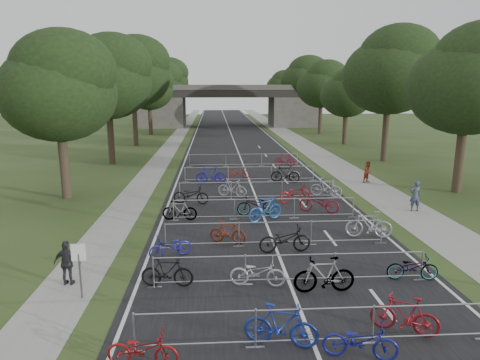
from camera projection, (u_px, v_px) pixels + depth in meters
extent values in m
plane|color=#31431D|center=(314.00, 346.00, 11.13)|extent=(200.00, 200.00, 0.00)
cube|color=black|center=(232.00, 136.00, 59.90)|extent=(11.00, 140.00, 0.01)
cube|color=gray|center=(288.00, 135.00, 60.38)|extent=(3.00, 140.00, 0.01)
cube|color=gray|center=(178.00, 136.00, 59.45)|extent=(2.00, 140.00, 0.01)
cube|color=silver|center=(232.00, 136.00, 59.90)|extent=(0.12, 140.00, 0.00)
cube|color=#47433F|center=(161.00, 112.00, 73.31)|extent=(8.00, 8.00, 5.00)
cube|color=#47433F|center=(294.00, 111.00, 74.70)|extent=(8.00, 8.00, 5.00)
cube|color=black|center=(228.00, 93.00, 73.35)|extent=(30.00, 8.00, 1.20)
cube|color=#47433F|center=(229.00, 88.00, 69.43)|extent=(30.00, 0.40, 0.90)
cube|color=#47433F|center=(227.00, 88.00, 76.84)|extent=(30.00, 0.40, 0.90)
cylinder|color=#4C4C51|center=(80.00, 276.00, 13.48)|extent=(0.06, 0.06, 1.50)
cube|color=white|center=(78.00, 252.00, 13.31)|extent=(0.45, 0.04, 0.55)
cylinder|color=#33261C|center=(64.00, 164.00, 25.60)|extent=(0.56, 0.56, 4.20)
ellipsoid|color=black|center=(58.00, 94.00, 24.72)|extent=(6.72, 6.72, 5.51)
sphere|color=black|center=(64.00, 70.00, 23.99)|extent=(5.38, 5.38, 5.38)
sphere|color=black|center=(54.00, 108.00, 25.36)|extent=(4.37, 4.37, 4.37)
cylinder|color=#33261C|center=(460.00, 158.00, 27.04)|extent=(0.56, 0.56, 4.48)
ellipsoid|color=black|center=(467.00, 87.00, 26.12)|extent=(7.17, 7.17, 5.88)
sphere|color=black|center=(453.00, 101.00, 26.76)|extent=(4.66, 4.66, 4.66)
cylinder|color=#33261C|center=(111.00, 137.00, 37.25)|extent=(0.56, 0.56, 4.72)
ellipsoid|color=black|center=(107.00, 83.00, 36.27)|extent=(7.56, 7.56, 6.20)
sphere|color=black|center=(112.00, 64.00, 35.50)|extent=(6.05, 6.05, 6.05)
sphere|color=black|center=(104.00, 94.00, 36.92)|extent=(4.91, 4.91, 4.91)
cylinder|color=#33261C|center=(385.00, 133.00, 38.68)|extent=(0.56, 0.56, 5.11)
ellipsoid|color=black|center=(389.00, 76.00, 37.62)|extent=(8.18, 8.18, 6.70)
sphere|color=black|center=(400.00, 57.00, 36.83)|extent=(6.54, 6.54, 6.54)
sphere|color=black|center=(381.00, 88.00, 38.30)|extent=(5.31, 5.31, 5.31)
cylinder|color=#33261C|center=(135.00, 123.00, 48.90)|extent=(0.56, 0.56, 5.25)
ellipsoid|color=black|center=(133.00, 77.00, 47.81)|extent=(8.40, 8.40, 6.89)
sphere|color=black|center=(137.00, 61.00, 47.00)|extent=(6.72, 6.72, 6.72)
sphere|color=black|center=(130.00, 86.00, 48.49)|extent=(5.46, 5.46, 5.46)
cylinder|color=#33261C|center=(345.00, 128.00, 50.52)|extent=(0.56, 0.56, 3.85)
ellipsoid|color=black|center=(347.00, 95.00, 49.73)|extent=(6.16, 6.16, 5.05)
sphere|color=black|center=(354.00, 85.00, 49.01)|extent=(4.93, 4.93, 4.93)
sphere|color=black|center=(341.00, 102.00, 50.35)|extent=(4.00, 4.00, 4.00)
cylinder|color=#33261C|center=(150.00, 120.00, 60.71)|extent=(0.56, 0.56, 4.20)
ellipsoid|color=black|center=(149.00, 90.00, 59.84)|extent=(6.72, 6.72, 5.51)
sphere|color=black|center=(152.00, 80.00, 59.11)|extent=(5.38, 5.38, 5.38)
sphere|color=black|center=(146.00, 96.00, 60.48)|extent=(4.37, 4.37, 4.37)
cylinder|color=#33261C|center=(320.00, 118.00, 62.16)|extent=(0.56, 0.56, 4.48)
ellipsoid|color=black|center=(321.00, 87.00, 61.23)|extent=(7.17, 7.17, 5.88)
sphere|color=black|center=(327.00, 77.00, 60.48)|extent=(5.73, 5.73, 5.73)
sphere|color=black|center=(317.00, 94.00, 61.88)|extent=(4.66, 4.66, 4.66)
cylinder|color=#33261C|center=(160.00, 113.00, 72.36)|extent=(0.56, 0.56, 4.72)
ellipsoid|color=black|center=(159.00, 85.00, 71.39)|extent=(7.56, 7.56, 6.20)
sphere|color=black|center=(162.00, 76.00, 70.61)|extent=(6.05, 6.05, 6.05)
sphere|color=black|center=(157.00, 91.00, 72.04)|extent=(4.91, 4.91, 4.91)
cylinder|color=#33261C|center=(303.00, 111.00, 73.80)|extent=(0.56, 0.56, 5.11)
ellipsoid|color=black|center=(304.00, 82.00, 72.74)|extent=(8.18, 8.18, 6.70)
sphere|color=black|center=(309.00, 72.00, 71.95)|extent=(6.54, 6.54, 6.54)
sphere|color=black|center=(301.00, 88.00, 73.42)|extent=(5.31, 5.31, 5.31)
cylinder|color=#33261C|center=(168.00, 108.00, 84.01)|extent=(0.56, 0.56, 5.25)
ellipsoid|color=black|center=(167.00, 81.00, 82.93)|extent=(8.40, 8.40, 6.89)
sphere|color=black|center=(169.00, 72.00, 82.12)|extent=(6.72, 6.72, 6.72)
sphere|color=black|center=(165.00, 87.00, 83.61)|extent=(5.46, 5.46, 5.46)
cylinder|color=#33261C|center=(291.00, 111.00, 85.64)|extent=(0.56, 0.56, 3.85)
ellipsoid|color=black|center=(291.00, 92.00, 84.84)|extent=(6.16, 6.16, 5.05)
sphere|color=black|center=(295.00, 86.00, 84.13)|extent=(4.93, 4.93, 4.93)
sphere|color=black|center=(288.00, 96.00, 85.46)|extent=(4.00, 4.00, 4.00)
cylinder|color=#33261C|center=(173.00, 108.00, 95.83)|extent=(0.56, 0.56, 4.20)
ellipsoid|color=black|center=(173.00, 89.00, 94.96)|extent=(6.72, 6.72, 5.51)
sphere|color=black|center=(175.00, 83.00, 94.23)|extent=(5.38, 5.38, 5.38)
sphere|color=black|center=(171.00, 93.00, 95.60)|extent=(4.37, 4.37, 4.37)
cylinder|color=#33261C|center=(282.00, 107.00, 97.28)|extent=(0.56, 0.56, 4.48)
ellipsoid|color=black|center=(282.00, 87.00, 96.35)|extent=(7.17, 7.17, 5.88)
sphere|color=black|center=(285.00, 81.00, 95.60)|extent=(5.73, 5.73, 5.73)
sphere|color=black|center=(279.00, 91.00, 97.00)|extent=(4.66, 4.66, 4.66)
cylinder|color=#9C9FA3|center=(315.00, 309.00, 10.90)|extent=(9.20, 0.04, 0.04)
cylinder|color=#9C9FA3|center=(314.00, 339.00, 11.09)|extent=(9.20, 0.04, 0.04)
cylinder|color=#9C9FA3|center=(134.00, 333.00, 10.73)|extent=(0.05, 0.05, 1.10)
cube|color=#9C9FA3|center=(135.00, 352.00, 10.84)|extent=(0.50, 0.08, 0.03)
cylinder|color=#9C9FA3|center=(256.00, 329.00, 10.92)|extent=(0.05, 0.05, 1.10)
cube|color=#9C9FA3|center=(255.00, 347.00, 11.03)|extent=(0.50, 0.08, 0.03)
cylinder|color=#9C9FA3|center=(373.00, 325.00, 11.10)|extent=(0.05, 0.05, 1.10)
cube|color=#9C9FA3|center=(372.00, 343.00, 11.21)|extent=(0.50, 0.08, 0.03)
cylinder|color=#9C9FA3|center=(290.00, 255.00, 14.41)|extent=(9.20, 0.04, 0.04)
cylinder|color=#9C9FA3|center=(290.00, 279.00, 14.60)|extent=(9.20, 0.04, 0.04)
cylinder|color=#9C9FA3|center=(154.00, 272.00, 14.24)|extent=(0.05, 0.05, 1.10)
cube|color=#9C9FA3|center=(154.00, 287.00, 14.36)|extent=(0.50, 0.08, 0.03)
cylinder|color=#9C9FA3|center=(245.00, 270.00, 14.43)|extent=(0.05, 0.05, 1.10)
cube|color=#9C9FA3|center=(245.00, 285.00, 14.54)|extent=(0.50, 0.08, 0.03)
cylinder|color=#9C9FA3|center=(334.00, 268.00, 14.61)|extent=(0.05, 0.05, 1.10)
cube|color=#9C9FA3|center=(334.00, 282.00, 14.73)|extent=(0.50, 0.08, 0.03)
cylinder|color=#9C9FA3|center=(422.00, 265.00, 14.80)|extent=(0.05, 0.05, 1.10)
cube|color=#9C9FA3|center=(420.00, 280.00, 14.91)|extent=(0.50, 0.08, 0.03)
cylinder|color=#9C9FA3|center=(275.00, 222.00, 17.93)|extent=(9.20, 0.04, 0.04)
cylinder|color=#9C9FA3|center=(275.00, 242.00, 18.11)|extent=(9.20, 0.04, 0.04)
cylinder|color=#9C9FA3|center=(165.00, 236.00, 17.75)|extent=(0.05, 0.05, 1.10)
cube|color=#9C9FA3|center=(166.00, 248.00, 17.87)|extent=(0.50, 0.08, 0.03)
cylinder|color=#9C9FA3|center=(239.00, 234.00, 17.94)|extent=(0.05, 0.05, 1.10)
cube|color=#9C9FA3|center=(239.00, 246.00, 18.05)|extent=(0.50, 0.08, 0.03)
cylinder|color=#9C9FA3|center=(311.00, 233.00, 18.13)|extent=(0.05, 0.05, 1.10)
cube|color=#9C9FA3|center=(310.00, 245.00, 18.24)|extent=(0.50, 0.08, 0.03)
cylinder|color=#9C9FA3|center=(382.00, 231.00, 18.31)|extent=(0.05, 0.05, 1.10)
cube|color=#9C9FA3|center=(381.00, 243.00, 18.42)|extent=(0.50, 0.08, 0.03)
cylinder|color=#9C9FA3|center=(265.00, 199.00, 21.63)|extent=(9.20, 0.04, 0.04)
cylinder|color=#9C9FA3|center=(264.00, 216.00, 21.82)|extent=(9.20, 0.04, 0.04)
cylinder|color=#9C9FA3|center=(174.00, 210.00, 21.46)|extent=(0.05, 0.05, 1.10)
cube|color=#9C9FA3|center=(174.00, 220.00, 21.57)|extent=(0.50, 0.08, 0.03)
cylinder|color=#9C9FA3|center=(234.00, 209.00, 21.65)|extent=(0.05, 0.05, 1.10)
cube|color=#9C9FA3|center=(234.00, 219.00, 21.76)|extent=(0.50, 0.08, 0.03)
cylinder|color=#9C9FA3|center=(294.00, 208.00, 21.83)|extent=(0.05, 0.05, 1.10)
cube|color=#9C9FA3|center=(294.00, 218.00, 21.95)|extent=(0.50, 0.08, 0.03)
cylinder|color=#9C9FA3|center=(353.00, 207.00, 22.02)|extent=(0.05, 0.05, 1.10)
cube|color=#9C9FA3|center=(353.00, 217.00, 22.13)|extent=(0.50, 0.08, 0.03)
cylinder|color=#9C9FA3|center=(257.00, 182.00, 25.54)|extent=(9.20, 0.04, 0.04)
cylinder|color=#9C9FA3|center=(257.00, 196.00, 25.72)|extent=(9.20, 0.04, 0.04)
cylinder|color=#9C9FA3|center=(180.00, 191.00, 25.36)|extent=(0.05, 0.05, 1.10)
cube|color=#9C9FA3|center=(180.00, 200.00, 25.48)|extent=(0.50, 0.08, 0.03)
cylinder|color=#9C9FA3|center=(231.00, 191.00, 25.55)|extent=(0.05, 0.05, 1.10)
cube|color=#9C9FA3|center=(231.00, 199.00, 25.66)|extent=(0.50, 0.08, 0.03)
cylinder|color=#9C9FA3|center=(282.00, 190.00, 25.73)|extent=(0.05, 0.05, 1.10)
cube|color=#9C9FA3|center=(282.00, 198.00, 25.85)|extent=(0.50, 0.08, 0.03)
cylinder|color=#9C9FA3|center=(332.00, 189.00, 25.92)|extent=(0.05, 0.05, 1.10)
cube|color=#9C9FA3|center=(332.00, 198.00, 26.03)|extent=(0.50, 0.08, 0.03)
cylinder|color=#9C9FA3|center=(250.00, 167.00, 30.41)|extent=(9.20, 0.04, 0.04)
cylinder|color=#9C9FA3|center=(250.00, 179.00, 30.60)|extent=(9.20, 0.04, 0.04)
cylinder|color=#9C9FA3|center=(185.00, 175.00, 30.24)|extent=(0.05, 0.05, 1.10)
cube|color=#9C9FA3|center=(185.00, 182.00, 30.35)|extent=(0.50, 0.08, 0.03)
cylinder|color=#9C9FA3|center=(228.00, 174.00, 30.43)|extent=(0.05, 0.05, 1.10)
cube|color=#9C9FA3|center=(228.00, 181.00, 30.54)|extent=(0.50, 0.08, 0.03)
cylinder|color=#9C9FA3|center=(271.00, 174.00, 30.61)|extent=(0.05, 0.05, 1.10)
cube|color=#9C9FA3|center=(271.00, 181.00, 30.72)|extent=(0.50, 0.08, 0.03)
cylinder|color=#9C9FA3|center=(313.00, 173.00, 30.80)|extent=(0.05, 0.05, 1.10)
cube|color=#9C9FA3|center=(313.00, 180.00, 30.91)|extent=(0.50, 0.08, 0.03)
cylinder|color=#9C9FA3|center=(244.00, 154.00, 36.27)|extent=(9.20, 0.04, 0.04)
cylinder|color=#9C9FA3|center=(244.00, 164.00, 36.45)|extent=(9.20, 0.04, 0.04)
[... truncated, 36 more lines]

